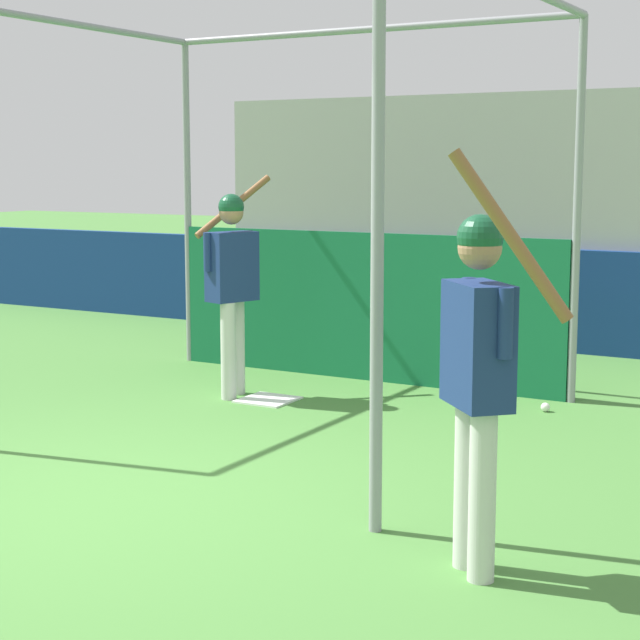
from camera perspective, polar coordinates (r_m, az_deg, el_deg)
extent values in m
plane|color=#477F38|center=(6.57, -12.48, -9.35)|extent=(60.00, 60.00, 0.00)
cube|color=navy|center=(11.89, 8.45, 1.30)|extent=(24.00, 0.12, 1.09)
cube|color=#9E9E99|center=(13.38, 11.10, 5.55)|extent=(6.50, 3.20, 2.74)
cube|color=maroon|center=(13.32, -0.77, 4.71)|extent=(0.45, 0.40, 0.10)
cube|color=maroon|center=(13.47, -0.39, 5.72)|extent=(0.45, 0.06, 0.40)
cube|color=maroon|center=(13.06, 1.32, 4.63)|extent=(0.45, 0.40, 0.10)
cube|color=maroon|center=(13.20, 1.69, 5.67)|extent=(0.45, 0.06, 0.40)
cube|color=maroon|center=(12.81, 3.49, 4.55)|extent=(0.45, 0.40, 0.10)
cube|color=maroon|center=(12.95, 3.85, 5.61)|extent=(0.45, 0.06, 0.40)
cube|color=maroon|center=(12.57, 5.75, 4.45)|extent=(0.45, 0.40, 0.10)
cube|color=maroon|center=(12.73, 6.10, 5.53)|extent=(0.45, 0.06, 0.40)
cube|color=maroon|center=(12.36, 8.09, 4.35)|extent=(0.45, 0.40, 0.10)
cube|color=maroon|center=(12.52, 8.42, 5.44)|extent=(0.45, 0.06, 0.40)
cube|color=maroon|center=(12.17, 10.51, 4.23)|extent=(0.45, 0.40, 0.10)
cube|color=maroon|center=(12.33, 10.81, 5.34)|extent=(0.45, 0.06, 0.40)
cube|color=maroon|center=(12.01, 12.99, 4.11)|extent=(0.45, 0.40, 0.10)
cube|color=maroon|center=(12.16, 13.27, 5.23)|extent=(0.45, 0.06, 0.40)
cube|color=maroon|center=(11.86, 15.54, 3.97)|extent=(0.45, 0.40, 0.10)
cube|color=maroon|center=(12.02, 15.80, 5.11)|extent=(0.45, 0.06, 0.40)
cube|color=maroon|center=(14.00, 0.88, 6.52)|extent=(0.45, 0.40, 0.10)
cube|color=maroon|center=(14.15, 1.24, 7.46)|extent=(0.45, 0.06, 0.40)
cube|color=maroon|center=(13.75, 2.91, 6.47)|extent=(0.45, 0.40, 0.10)
cube|color=maroon|center=(13.90, 3.25, 7.44)|extent=(0.45, 0.06, 0.40)
cube|color=maroon|center=(13.51, 5.01, 6.42)|extent=(0.45, 0.40, 0.10)
cube|color=maroon|center=(13.67, 5.34, 7.40)|extent=(0.45, 0.06, 0.40)
cube|color=maroon|center=(13.29, 7.18, 6.36)|extent=(0.45, 0.40, 0.10)
cube|color=maroon|center=(13.45, 7.49, 7.36)|extent=(0.45, 0.06, 0.40)
cube|color=maroon|center=(13.09, 9.42, 6.29)|extent=(0.45, 0.40, 0.10)
cube|color=maroon|center=(13.25, 9.71, 7.30)|extent=(0.45, 0.06, 0.40)
cube|color=maroon|center=(12.91, 11.72, 6.20)|extent=(0.45, 0.40, 0.10)
cube|color=maroon|center=(13.08, 12.00, 7.22)|extent=(0.45, 0.06, 0.40)
cube|color=maroon|center=(12.75, 14.09, 6.10)|extent=(0.45, 0.40, 0.10)
cube|color=maroon|center=(12.92, 14.34, 7.14)|extent=(0.45, 0.06, 0.40)
cube|color=maroon|center=(12.62, 16.50, 5.99)|extent=(0.45, 0.40, 0.10)
cube|color=maroon|center=(14.70, 2.40, 8.15)|extent=(0.45, 0.40, 0.10)
cube|color=maroon|center=(14.86, 2.72, 9.04)|extent=(0.45, 0.06, 0.40)
cube|color=maroon|center=(14.46, 4.36, 8.13)|extent=(0.45, 0.40, 0.10)
cube|color=maroon|center=(14.62, 4.67, 9.03)|extent=(0.45, 0.06, 0.40)
cube|color=maroon|center=(14.23, 6.38, 8.10)|extent=(0.45, 0.40, 0.10)
cube|color=maroon|center=(14.40, 6.68, 9.02)|extent=(0.45, 0.06, 0.40)
cube|color=maroon|center=(14.03, 8.47, 8.07)|extent=(0.45, 0.40, 0.10)
cube|color=maroon|center=(14.20, 8.75, 8.99)|extent=(0.45, 0.06, 0.40)
cube|color=maroon|center=(13.84, 10.61, 8.01)|extent=(0.45, 0.40, 0.10)
cube|color=maroon|center=(14.01, 10.88, 8.95)|extent=(0.45, 0.06, 0.40)
cube|color=maroon|center=(13.67, 12.81, 7.95)|extent=(0.45, 0.40, 0.10)
cube|color=maroon|center=(13.84, 13.06, 8.89)|extent=(0.45, 0.06, 0.40)
cube|color=maroon|center=(13.52, 15.06, 7.87)|extent=(0.45, 0.40, 0.10)
cube|color=maroon|center=(13.70, 15.29, 8.83)|extent=(0.45, 0.06, 0.40)
cube|color=maroon|center=(15.42, 3.78, 9.63)|extent=(0.45, 0.40, 0.10)
cube|color=maroon|center=(15.59, 4.08, 10.46)|extent=(0.45, 0.06, 0.40)
cube|color=maroon|center=(15.19, 5.68, 9.63)|extent=(0.45, 0.40, 0.10)
cube|color=maroon|center=(15.36, 5.97, 10.47)|extent=(0.45, 0.06, 0.40)
cube|color=maroon|center=(14.98, 7.63, 9.62)|extent=(0.45, 0.40, 0.10)
cube|color=maroon|center=(15.15, 7.90, 10.47)|extent=(0.45, 0.06, 0.40)
cube|color=maroon|center=(14.78, 9.63, 9.60)|extent=(0.45, 0.40, 0.10)
cube|color=maroon|center=(14.96, 9.89, 10.45)|extent=(0.45, 0.06, 0.40)
cube|color=maroon|center=(14.60, 11.69, 9.56)|extent=(0.45, 0.40, 0.10)
cube|color=maroon|center=(14.78, 11.94, 10.43)|extent=(0.45, 0.06, 0.40)
cube|color=maroon|center=(14.44, 13.80, 9.51)|extent=(0.45, 0.40, 0.10)
cube|color=maroon|center=(14.62, 14.02, 10.39)|extent=(0.45, 0.06, 0.40)
cube|color=maroon|center=(14.30, 15.94, 9.45)|extent=(0.45, 0.40, 0.10)
cube|color=maroon|center=(14.48, 16.15, 10.33)|extent=(0.45, 0.06, 0.40)
cylinder|color=gray|center=(5.60, 3.08, 4.27)|extent=(0.07, 0.07, 3.16)
cylinder|color=gray|center=(10.79, -7.07, 6.13)|extent=(0.07, 0.07, 3.16)
cylinder|color=gray|center=(9.02, 13.56, 5.56)|extent=(0.07, 0.07, 3.16)
cylinder|color=gray|center=(9.45, -14.11, 15.25)|extent=(0.06, 3.66, 0.06)
cylinder|color=gray|center=(9.82, 2.37, 15.22)|extent=(3.94, 0.06, 0.06)
cube|color=#14663D|center=(9.81, 2.23, 0.72)|extent=(3.87, 0.03, 1.36)
cube|color=white|center=(9.04, -2.80, -4.27)|extent=(0.44, 0.44, 0.02)
cylinder|color=silver|center=(9.04, -4.91, -1.66)|extent=(0.16, 0.16, 0.83)
cylinder|color=silver|center=(9.25, -4.43, -1.43)|extent=(0.16, 0.16, 0.83)
cube|color=navy|center=(9.06, -4.72, 2.86)|extent=(0.34, 0.47, 0.59)
sphere|color=#A37556|center=(9.02, -4.76, 5.75)|extent=(0.21, 0.21, 0.21)
sphere|color=#144C2D|center=(9.02, -4.76, 6.04)|extent=(0.22, 0.22, 0.22)
cylinder|color=navy|center=(8.94, -6.01, 3.62)|extent=(0.09, 0.09, 0.32)
cylinder|color=navy|center=(9.21, -3.79, 3.79)|extent=(0.09, 0.09, 0.32)
cylinder|color=brown|center=(9.41, -4.66, 6.06)|extent=(0.40, 0.68, 0.55)
sphere|color=brown|center=(9.11, -3.60, 4.44)|extent=(0.08, 0.08, 0.08)
cylinder|color=silver|center=(5.34, 7.86, -8.71)|extent=(0.18, 0.18, 0.83)
cylinder|color=silver|center=(5.17, 8.65, -9.28)|extent=(0.18, 0.18, 0.83)
cube|color=navy|center=(5.09, 8.41, -1.31)|extent=(0.45, 0.45, 0.59)
sphere|color=#A37556|center=(5.04, 8.52, 3.84)|extent=(0.21, 0.21, 0.21)
sphere|color=#144C2D|center=(5.03, 8.53, 4.37)|extent=(0.22, 0.22, 0.22)
cylinder|color=navy|center=(5.28, 7.93, 0.50)|extent=(0.10, 0.10, 0.32)
cylinder|color=navy|center=(4.89, 9.86, -0.17)|extent=(0.10, 0.10, 0.32)
cylinder|color=brown|center=(4.70, 10.14, 4.44)|extent=(0.54, 0.24, 0.76)
sphere|color=brown|center=(4.99, 10.06, 0.49)|extent=(0.08, 0.08, 0.08)
sphere|color=white|center=(8.81, 11.93, -4.57)|extent=(0.07, 0.07, 0.07)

